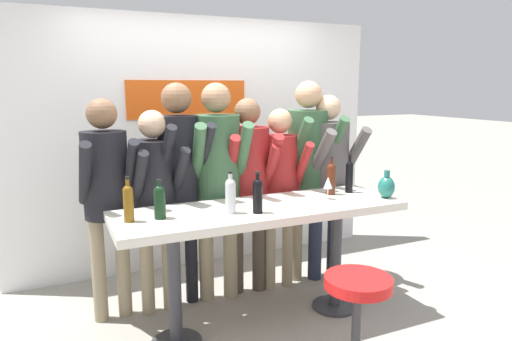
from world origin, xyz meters
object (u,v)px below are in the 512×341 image
(wine_bottle_1, at_px, (258,194))
(decorative_vase, at_px, (386,187))
(person_center_left, at_px, (179,168))
(tasting_table, at_px, (262,225))
(person_left, at_px, (155,190))
(wine_bottle_4, at_px, (128,201))
(person_far_left, at_px, (106,185))
(wine_bottle_2, at_px, (349,175))
(person_center, at_px, (217,169))
(person_center_right, at_px, (248,175))
(bar_stool, at_px, (357,310))
(wine_bottle_3, at_px, (160,200))
(wine_glass_0, at_px, (328,183))
(wine_bottle_0, at_px, (331,177))
(person_right, at_px, (280,178))
(wine_bottle_5, at_px, (231,194))
(person_rightmost, at_px, (327,168))
(person_far_right, at_px, (308,158))

(wine_bottle_1, distance_m, decorative_vase, 1.10)
(person_center_left, bearing_deg, tasting_table, -55.82)
(person_left, xyz_separation_m, wine_bottle_4, (-0.28, -0.52, 0.06))
(person_far_left, xyz_separation_m, wine_bottle_2, (1.86, -0.46, 0.01))
(person_center, xyz_separation_m, person_center_right, (0.28, 0.02, -0.08))
(bar_stool, bearing_deg, decorative_vase, 41.29)
(person_left, bearing_deg, wine_bottle_3, -102.82)
(person_center, distance_m, person_center_right, 0.29)
(person_center_right, distance_m, wine_glass_0, 0.72)
(wine_bottle_2, bearing_deg, tasting_table, -172.57)
(wine_bottle_4, height_order, wine_glass_0, wine_bottle_4)
(person_left, bearing_deg, wine_bottle_4, -122.50)
(person_center_left, relative_size, wine_bottle_4, 6.13)
(person_left, height_order, wine_bottle_4, person_left)
(wine_bottle_4, height_order, decorative_vase, wine_bottle_4)
(wine_bottle_1, xyz_separation_m, wine_bottle_3, (-0.64, 0.15, -0.01))
(wine_bottle_0, relative_size, decorative_vase, 1.41)
(person_right, bearing_deg, person_center, -176.78)
(wine_bottle_2, bearing_deg, wine_bottle_5, -170.62)
(person_center, xyz_separation_m, wine_bottle_0, (0.81, -0.44, -0.06))
(person_center_left, height_order, person_rightmost, person_center_left)
(person_left, bearing_deg, wine_bottle_0, -21.30)
(tasting_table, bearing_deg, decorative_vase, -9.24)
(bar_stool, height_order, wine_bottle_1, wine_bottle_1)
(person_center_left, relative_size, person_right, 1.13)
(bar_stool, distance_m, person_left, 1.72)
(person_center_left, xyz_separation_m, wine_bottle_1, (0.36, -0.72, -0.09))
(wine_bottle_3, bearing_deg, person_center_left, 63.70)
(tasting_table, height_order, person_center_left, person_center_left)
(wine_glass_0, bearing_deg, person_far_left, 159.67)
(wine_bottle_0, height_order, wine_glass_0, wine_bottle_0)
(decorative_vase, bearing_deg, person_center_left, 152.94)
(bar_stool, xyz_separation_m, person_right, (0.14, 1.32, 0.57))
(person_left, xyz_separation_m, wine_bottle_2, (1.51, -0.41, 0.07))
(person_right, xyz_separation_m, wine_bottle_1, (-0.52, -0.67, 0.06))
(person_far_left, relative_size, person_rightmost, 0.99)
(bar_stool, distance_m, wine_bottle_2, 1.25)
(bar_stool, xyz_separation_m, person_far_right, (0.46, 1.41, 0.72))
(wine_bottle_0, bearing_deg, wine_bottle_2, -1.26)
(person_left, height_order, person_center, person_center)
(person_center_left, relative_size, person_center, 1.00)
(wine_bottle_1, bearing_deg, person_far_left, 142.17)
(person_center_left, height_order, wine_bottle_0, person_center_left)
(person_far_right, height_order, wine_bottle_3, person_far_right)
(person_far_left, xyz_separation_m, wine_glass_0, (1.57, -0.58, -0.01))
(bar_stool, distance_m, person_far_right, 1.64)
(person_center, height_order, wine_bottle_0, person_center)
(person_center_right, distance_m, person_rightmost, 0.79)
(person_rightmost, relative_size, wine_bottle_3, 6.50)
(tasting_table, xyz_separation_m, person_center_left, (-0.46, 0.58, 0.36))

